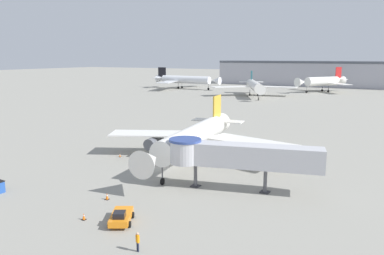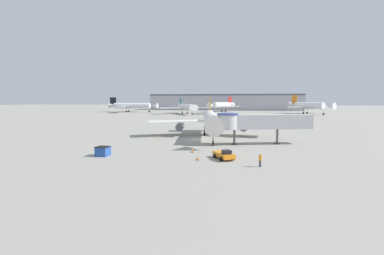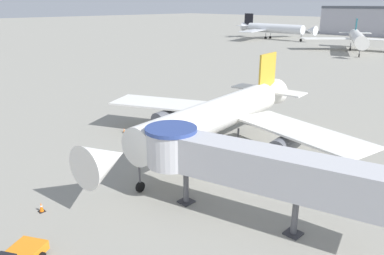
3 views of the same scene
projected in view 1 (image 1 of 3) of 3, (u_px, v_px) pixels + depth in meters
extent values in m
plane|color=gray|center=(164.00, 167.00, 56.36)|extent=(800.00, 800.00, 0.00)
cylinder|color=white|center=(193.00, 137.00, 57.60)|extent=(6.26, 22.33, 3.43)
cone|color=white|center=(149.00, 161.00, 44.55)|extent=(3.89, 4.18, 3.43)
cone|color=white|center=(217.00, 124.00, 68.77)|extent=(4.06, 5.54, 3.43)
cube|color=white|center=(152.00, 133.00, 63.39)|extent=(14.60, 10.41, 0.22)
cube|color=white|center=(252.00, 142.00, 57.14)|extent=(14.48, 7.40, 0.22)
cube|color=gold|center=(217.00, 108.00, 67.96)|extent=(0.76, 4.03, 4.46)
cube|color=white|center=(218.00, 121.00, 68.89)|extent=(9.68, 4.01, 0.18)
cylinder|color=#565960|center=(154.00, 142.00, 62.04)|extent=(2.39, 4.24, 1.89)
cylinder|color=#565960|center=(243.00, 151.00, 56.59)|extent=(2.39, 4.24, 1.89)
cylinder|color=#4C4C51|center=(162.00, 174.00, 48.29)|extent=(0.18, 0.18, 1.97)
cylinder|color=black|center=(162.00, 181.00, 48.48)|extent=(0.37, 0.93, 0.90)
cylinder|color=#4C4C51|center=(190.00, 149.00, 61.19)|extent=(0.22, 0.22, 1.97)
cylinder|color=black|center=(190.00, 155.00, 61.37)|extent=(0.51, 0.94, 0.90)
cylinder|color=#4C4C51|center=(208.00, 151.00, 60.07)|extent=(0.22, 0.22, 1.97)
cylinder|color=black|center=(208.00, 157.00, 60.25)|extent=(0.51, 0.94, 0.90)
cube|color=#B7B7BC|center=(252.00, 156.00, 45.37)|extent=(16.94, 6.80, 2.80)
cylinder|color=#B7B7BC|center=(185.00, 152.00, 47.43)|extent=(3.90, 3.90, 2.80)
cylinder|color=navy|center=(185.00, 140.00, 47.14)|extent=(4.10, 4.10, 0.30)
cylinder|color=#56565B|center=(195.00, 175.00, 47.65)|extent=(0.44, 0.44, 3.07)
cube|color=#333338|center=(195.00, 186.00, 47.92)|extent=(1.10, 1.10, 0.12)
cylinder|color=#56565B|center=(265.00, 180.00, 45.51)|extent=(0.44, 0.44, 3.07)
cube|color=#333338|center=(265.00, 192.00, 45.79)|extent=(1.10, 1.10, 0.12)
cube|color=orange|center=(121.00, 217.00, 37.41)|extent=(3.61, 4.39, 0.63)
cube|color=black|center=(119.00, 215.00, 36.42)|extent=(1.54, 1.53, 0.57)
cylinder|color=black|center=(109.00, 224.00, 36.39)|extent=(0.57, 0.69, 0.62)
cylinder|color=black|center=(129.00, 224.00, 36.41)|extent=(0.57, 0.69, 0.62)
cylinder|color=black|center=(114.00, 215.00, 38.54)|extent=(0.57, 0.69, 0.62)
cylinder|color=black|center=(133.00, 215.00, 38.56)|extent=(0.57, 0.69, 0.62)
cube|color=black|center=(107.00, 199.00, 43.54)|extent=(0.47, 0.47, 0.04)
cone|color=orange|center=(107.00, 196.00, 43.47)|extent=(0.32, 0.32, 0.74)
cylinder|color=white|center=(107.00, 195.00, 43.45)|extent=(0.18, 0.18, 0.09)
cube|color=black|center=(120.00, 157.00, 61.97)|extent=(0.36, 0.36, 0.04)
cone|color=orange|center=(120.00, 155.00, 61.92)|extent=(0.25, 0.25, 0.56)
cylinder|color=white|center=(120.00, 155.00, 61.91)|extent=(0.14, 0.14, 0.07)
cube|color=black|center=(84.00, 220.00, 38.15)|extent=(0.43, 0.43, 0.04)
cone|color=orange|center=(84.00, 216.00, 38.08)|extent=(0.30, 0.30, 0.67)
cylinder|color=white|center=(84.00, 216.00, 38.06)|extent=(0.16, 0.16, 0.08)
cylinder|color=#1E2338|center=(138.00, 247.00, 31.80)|extent=(0.12, 0.12, 0.85)
cylinder|color=#1E2338|center=(137.00, 246.00, 31.93)|extent=(0.12, 0.12, 0.85)
cube|color=orange|center=(138.00, 239.00, 31.72)|extent=(0.39, 0.31, 0.67)
sphere|color=tan|center=(137.00, 234.00, 31.64)|extent=(0.23, 0.23, 0.23)
cylinder|color=white|center=(255.00, 86.00, 153.56)|extent=(15.32, 26.28, 3.64)
cone|color=white|center=(260.00, 90.00, 136.70)|extent=(5.03, 5.20, 3.64)
cone|color=white|center=(251.00, 83.00, 168.28)|extent=(5.67, 6.51, 3.64)
cube|color=white|center=(231.00, 87.00, 157.41)|extent=(15.55, 15.31, 0.22)
cube|color=white|center=(277.00, 87.00, 156.37)|extent=(16.58, 8.07, 0.22)
cube|color=#19707F|center=(251.00, 76.00, 167.40)|extent=(2.32, 4.42, 4.74)
cube|color=white|center=(251.00, 82.00, 168.43)|extent=(11.20, 7.77, 0.18)
cylinder|color=#4C4C51|center=(259.00, 96.00, 141.22)|extent=(0.18, 0.18, 2.09)
cylinder|color=black|center=(258.00, 99.00, 141.42)|extent=(0.72, 1.10, 1.10)
cylinder|color=#4C4C51|center=(250.00, 92.00, 157.55)|extent=(0.22, 0.22, 2.09)
cylinder|color=black|center=(250.00, 95.00, 157.75)|extent=(0.84, 1.16, 1.10)
cylinder|color=#4C4C51|center=(258.00, 92.00, 157.38)|extent=(0.22, 0.22, 2.09)
cylinder|color=black|center=(258.00, 95.00, 157.57)|extent=(0.84, 1.16, 1.10)
cylinder|color=silver|center=(186.00, 80.00, 191.22)|extent=(27.90, 5.17, 3.86)
cone|color=silver|center=(216.00, 81.00, 182.13)|extent=(4.43, 4.06, 3.86)
cone|color=silver|center=(162.00, 79.00, 199.11)|extent=(5.97, 4.13, 3.86)
cube|color=silver|center=(168.00, 82.00, 184.12)|extent=(10.57, 18.89, 0.22)
cube|color=silver|center=(191.00, 80.00, 202.31)|extent=(12.00, 18.91, 0.22)
cube|color=black|center=(162.00, 72.00, 198.30)|extent=(4.92, 0.47, 5.02)
cube|color=silver|center=(161.00, 77.00, 199.13)|extent=(4.01, 12.34, 0.18)
cylinder|color=#4C4C51|center=(208.00, 87.00, 184.88)|extent=(0.18, 0.18, 2.22)
cylinder|color=black|center=(208.00, 89.00, 185.09)|extent=(1.11, 0.31, 1.10)
cylinder|color=#4C4C51|center=(178.00, 86.00, 192.13)|extent=(0.22, 0.22, 2.22)
cylinder|color=black|center=(178.00, 88.00, 192.34)|extent=(1.12, 0.45, 1.10)
cylinder|color=#4C4C51|center=(182.00, 85.00, 195.04)|extent=(0.22, 0.22, 2.22)
cylinder|color=black|center=(182.00, 87.00, 195.25)|extent=(1.12, 0.45, 1.10)
cylinder|color=white|center=(322.00, 81.00, 173.21)|extent=(13.48, 17.75, 4.15)
cone|color=white|center=(301.00, 82.00, 167.13)|extent=(5.96, 6.09, 4.15)
cone|color=white|center=(338.00, 81.00, 178.14)|extent=(6.86, 7.48, 4.15)
cube|color=white|center=(313.00, 82.00, 181.51)|extent=(12.89, 7.62, 0.22)
cube|color=white|center=(340.00, 84.00, 167.43)|extent=(11.27, 12.33, 0.22)
cube|color=#B21E1E|center=(338.00, 73.00, 177.30)|extent=(2.26, 3.32, 5.40)
cube|color=white|center=(339.00, 79.00, 178.15)|extent=(8.35, 6.69, 0.18)
cylinder|color=#4C4C51|center=(307.00, 89.00, 169.43)|extent=(0.18, 0.18, 2.39)
cylinder|color=black|center=(307.00, 92.00, 169.66)|extent=(0.81, 1.07, 1.10)
cylinder|color=#4C4C51|center=(322.00, 88.00, 176.51)|extent=(0.22, 0.22, 2.39)
cylinder|color=black|center=(322.00, 90.00, 176.73)|extent=(0.93, 1.14, 1.10)
cylinder|color=#4C4C51|center=(328.00, 89.00, 173.27)|extent=(0.22, 0.22, 2.39)
cylinder|color=black|center=(328.00, 91.00, 173.49)|extent=(0.93, 1.14, 1.10)
cube|color=#A8A8B2|center=(336.00, 75.00, 206.26)|extent=(130.93, 21.56, 12.66)
cube|color=#4C515B|center=(336.00, 62.00, 204.96)|extent=(130.93, 22.00, 1.20)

